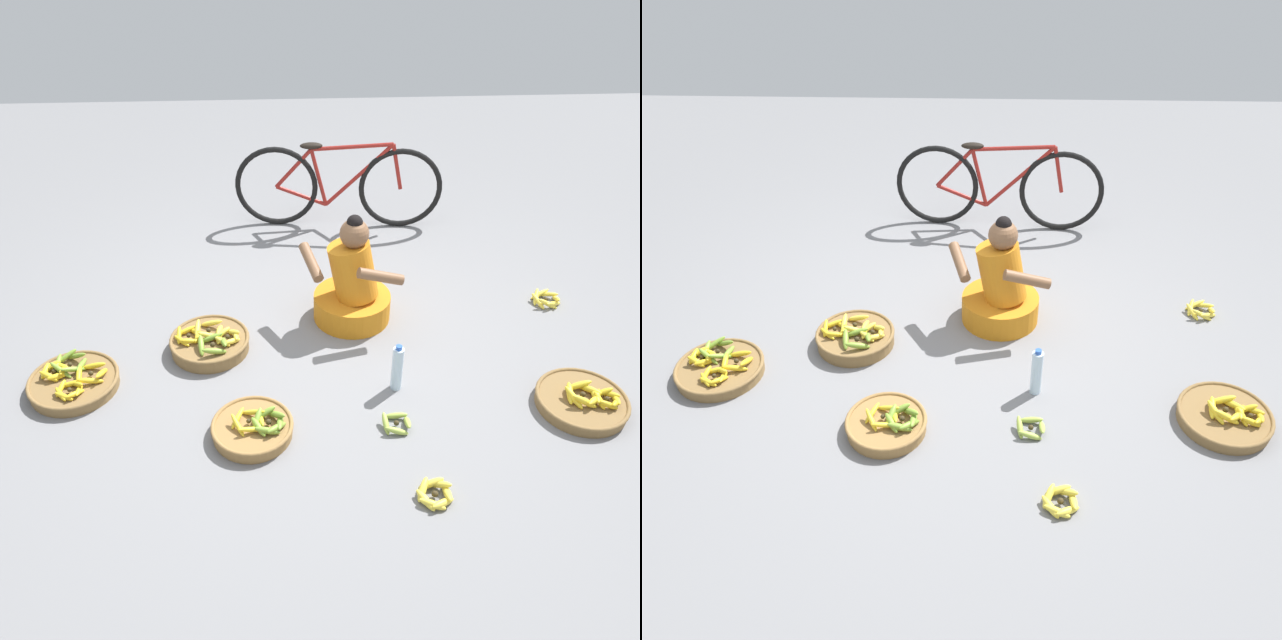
{
  "view_description": "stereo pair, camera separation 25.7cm",
  "coord_description": "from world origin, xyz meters",
  "views": [
    {
      "loc": [
        -0.16,
        -3.29,
        2.64
      ],
      "look_at": [
        0.0,
        -0.2,
        0.35
      ],
      "focal_mm": 36.4,
      "sensor_mm": 36.0,
      "label": 1
    },
    {
      "loc": [
        0.1,
        -3.29,
        2.64
      ],
      "look_at": [
        0.0,
        -0.2,
        0.35
      ],
      "focal_mm": 36.4,
      "sensor_mm": 36.0,
      "label": 2
    }
  ],
  "objects": [
    {
      "name": "ground_plane",
      "position": [
        0.0,
        0.0,
        0.0
      ],
      "size": [
        10.0,
        10.0,
        0.0
      ],
      "primitive_type": "plane",
      "color": "slate"
    },
    {
      "name": "vendor_woman_front",
      "position": [
        0.24,
        0.3,
        0.25
      ],
      "size": [
        0.67,
        0.52,
        0.78
      ],
      "color": "orange",
      "rests_on": "ground"
    },
    {
      "name": "bicycle_leaning",
      "position": [
        0.24,
        1.63,
        0.36
      ],
      "size": [
        1.7,
        0.19,
        0.73
      ],
      "color": "black",
      "rests_on": "ground"
    },
    {
      "name": "banana_basket_back_center",
      "position": [
        1.49,
        -0.65,
        0.04
      ],
      "size": [
        0.53,
        0.53,
        0.15
      ],
      "color": "brown",
      "rests_on": "ground"
    },
    {
      "name": "banana_basket_near_vendor",
      "position": [
        -0.4,
        -0.77,
        0.05
      ],
      "size": [
        0.46,
        0.46,
        0.15
      ],
      "color": "olive",
      "rests_on": "ground"
    },
    {
      "name": "banana_basket_back_left",
      "position": [
        -1.48,
        -0.33,
        0.05
      ],
      "size": [
        0.53,
        0.53,
        0.15
      ],
      "color": "brown",
      "rests_on": "ground"
    },
    {
      "name": "banana_basket_back_right",
      "position": [
        -0.7,
        -0.01,
        0.06
      ],
      "size": [
        0.51,
        0.51,
        0.17
      ],
      "color": "brown",
      "rests_on": "ground"
    },
    {
      "name": "loose_bananas_mid_right",
      "position": [
        0.52,
        -1.25,
        0.03
      ],
      "size": [
        0.21,
        0.21,
        0.09
      ],
      "color": "yellow",
      "rests_on": "ground"
    },
    {
      "name": "loose_bananas_mid_left",
      "position": [
        1.63,
        0.4,
        0.03
      ],
      "size": [
        0.22,
        0.22,
        0.1
      ],
      "color": "yellow",
      "rests_on": "ground"
    },
    {
      "name": "loose_bananas_front_right",
      "position": [
        0.4,
        -0.75,
        0.03
      ],
      "size": [
        0.16,
        0.17,
        0.09
      ],
      "color": "#9EB747",
      "rests_on": "ground"
    },
    {
      "name": "water_bottle",
      "position": [
        0.44,
        -0.43,
        0.15
      ],
      "size": [
        0.07,
        0.07,
        0.32
      ],
      "color": "silver",
      "rests_on": "ground"
    }
  ]
}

